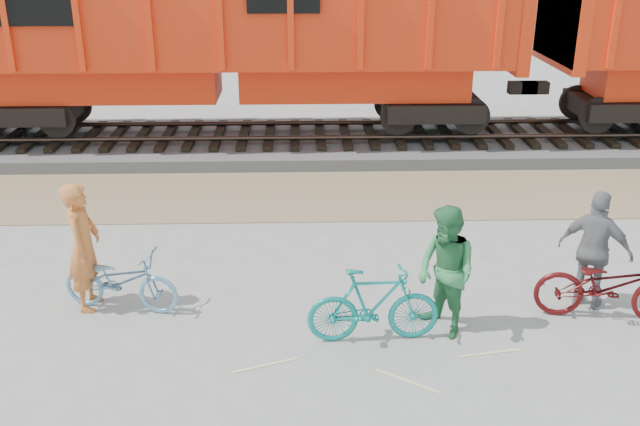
% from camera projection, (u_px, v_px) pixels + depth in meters
% --- Properties ---
extents(ground, '(120.00, 120.00, 0.00)m').
position_uv_depth(ground, '(339.00, 332.00, 10.03)').
color(ground, '#9E9E99').
rests_on(ground, ground).
extents(gravel_strip, '(120.00, 3.00, 0.02)m').
position_uv_depth(gravel_strip, '(325.00, 195.00, 15.13)').
color(gravel_strip, '#9C8561').
rests_on(gravel_strip, ground).
extents(ballast_bed, '(120.00, 4.00, 0.30)m').
position_uv_depth(ballast_bed, '(320.00, 142.00, 18.32)').
color(ballast_bed, slate).
rests_on(ballast_bed, ground).
extents(track, '(120.00, 2.60, 0.24)m').
position_uv_depth(track, '(320.00, 130.00, 18.20)').
color(track, black).
rests_on(track, ballast_bed).
extents(hopper_car_center, '(14.00, 3.13, 4.65)m').
position_uv_depth(hopper_car_center, '(227.00, 29.00, 17.20)').
color(hopper_car_center, black).
rests_on(hopper_car_center, track).
extents(bicycle_blue, '(1.88, 1.01, 0.94)m').
position_uv_depth(bicycle_blue, '(120.00, 280.00, 10.48)').
color(bicycle_blue, '#699CBF').
rests_on(bicycle_blue, ground).
extents(bicycle_teal, '(1.83, 0.60, 1.09)m').
position_uv_depth(bicycle_teal, '(374.00, 305.00, 9.64)').
color(bicycle_teal, '#128982').
rests_on(bicycle_teal, ground).
extents(bicycle_maroon, '(2.16, 1.11, 1.08)m').
position_uv_depth(bicycle_maroon, '(609.00, 285.00, 10.18)').
color(bicycle_maroon, '#4B0C0D').
rests_on(bicycle_maroon, ground).
extents(person_solo, '(0.47, 0.71, 1.95)m').
position_uv_depth(person_solo, '(84.00, 247.00, 10.37)').
color(person_solo, '#CC6C30').
rests_on(person_solo, ground).
extents(person_man, '(1.07, 1.14, 1.86)m').
position_uv_depth(person_man, '(446.00, 272.00, 9.71)').
color(person_man, '#327E48').
rests_on(person_man, ground).
extents(person_woman, '(1.12, 0.98, 1.82)m').
position_uv_depth(person_woman, '(595.00, 250.00, 10.41)').
color(person_woman, slate).
rests_on(person_woman, ground).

